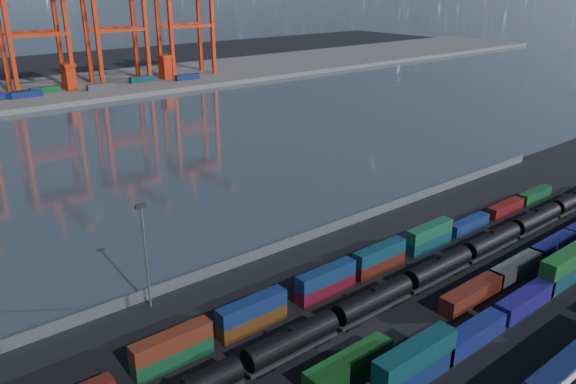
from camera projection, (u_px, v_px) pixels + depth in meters
ground at (416, 310)px, 83.21m from camera, size 700.00×700.00×0.00m
harbor_water at (120, 153)px, 159.03m from camera, size 700.00×700.00×0.00m
far_quay at (15, 94)px, 234.50m from camera, size 700.00×70.00×2.00m
container_row_south at (501, 312)px, 78.80m from camera, size 141.00×2.60×5.55m
container_row_mid at (449, 307)px, 81.36m from camera, size 142.45×2.68×2.86m
container_row_north at (304, 293)px, 83.84m from camera, size 139.89×2.20×4.69m
tanker_string at (438, 268)px, 90.77m from camera, size 138.51×3.12×4.46m
waterfront_fence at (295, 241)px, 103.07m from camera, size 160.12×0.12×2.20m
yard_light_mast at (145, 251)px, 80.86m from camera, size 1.60×0.40×16.60m
straddle_carriers at (12, 82)px, 223.37m from camera, size 140.00×7.00×11.10m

